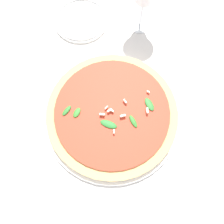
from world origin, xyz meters
The scene contains 3 objects.
ground_plane centered at (0.00, 0.00, 0.00)m, with size 6.00×6.00×0.00m, color silver.
pizza_arugula_main centered at (-0.03, -0.03, 0.02)m, with size 0.36×0.36×0.05m.
side_plate_white centered at (0.25, 0.13, 0.01)m, with size 0.16×0.16×0.02m.
Camera 1 is at (-0.20, -0.07, 0.55)m, focal length 35.00 mm.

